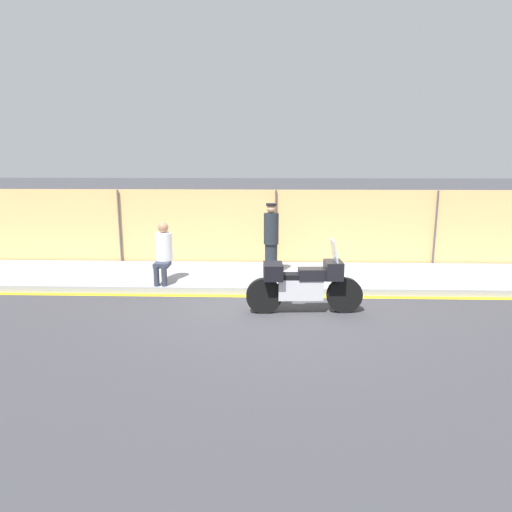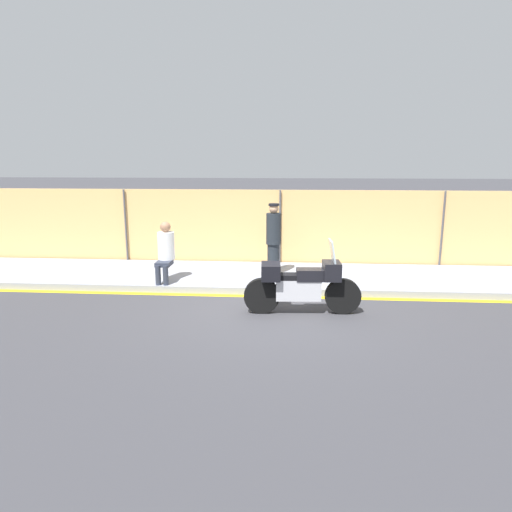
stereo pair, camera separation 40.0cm
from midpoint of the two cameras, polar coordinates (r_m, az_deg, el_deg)
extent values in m
plane|color=#38383D|center=(9.15, 1.35, -6.60)|extent=(120.00, 120.00, 0.00)
cube|color=#8E93A3|center=(11.24, 1.47, -2.62)|extent=(31.57, 2.59, 0.15)
cube|color=gold|center=(9.93, 1.40, -5.06)|extent=(31.57, 0.18, 0.01)
cube|color=#E5B26B|center=(12.39, 1.54, 3.40)|extent=(29.99, 0.08, 2.11)
cylinder|color=#4C4C51|center=(13.03, -17.52, 3.27)|extent=(0.05, 0.05, 2.11)
cylinder|color=#4C4C51|center=(12.29, 1.54, 3.33)|extent=(0.05, 0.05, 2.11)
cylinder|color=#4C4C51|center=(12.98, 20.67, 3.02)|extent=(0.05, 0.05, 2.11)
cylinder|color=black|center=(8.97, 9.74, -4.86)|extent=(0.70, 0.18, 0.69)
cylinder|color=black|center=(8.81, -0.30, -4.99)|extent=(0.70, 0.18, 0.69)
cube|color=silver|center=(8.81, 4.28, -4.12)|extent=(0.87, 0.33, 0.41)
cube|color=black|center=(8.75, 5.73, -2.26)|extent=(0.54, 0.34, 0.22)
cube|color=black|center=(8.73, 3.69, -2.54)|extent=(0.61, 0.31, 0.10)
cube|color=black|center=(8.79, 8.37, -1.73)|extent=(0.35, 0.49, 0.34)
cube|color=silver|center=(8.71, 8.44, 0.69)|extent=(0.13, 0.43, 0.42)
cube|color=black|center=(8.68, 0.83, -1.92)|extent=(0.39, 0.52, 0.30)
cylinder|color=#1E2328|center=(11.14, 0.86, -0.36)|extent=(0.30, 0.30, 0.75)
cylinder|color=#1E2328|center=(11.00, 0.87, 3.44)|extent=(0.36, 0.36, 0.75)
sphere|color=tan|center=(10.94, 0.88, 5.95)|extent=(0.22, 0.22, 0.22)
cylinder|color=black|center=(10.93, 0.88, 6.44)|extent=(0.26, 0.26, 0.05)
cylinder|color=#2D3342|center=(10.38, -13.42, -2.49)|extent=(0.12, 0.12, 0.45)
cylinder|color=#2D3342|center=(10.33, -12.49, -2.50)|extent=(0.12, 0.12, 0.45)
cube|color=#2D3342|center=(10.51, -12.71, -1.01)|extent=(0.33, 0.45, 0.10)
cylinder|color=white|center=(10.65, -12.50, 1.18)|extent=(0.38, 0.38, 0.63)
sphere|color=#A37556|center=(10.58, -12.61, 3.49)|extent=(0.24, 0.24, 0.24)
camera|label=1|loc=(0.20, -91.18, -0.26)|focal=32.00mm
camera|label=2|loc=(0.20, 88.82, 0.26)|focal=32.00mm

